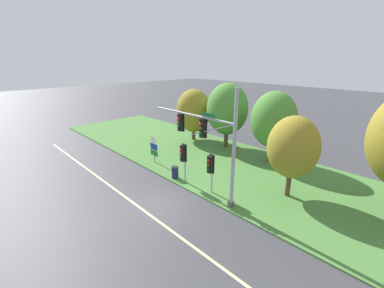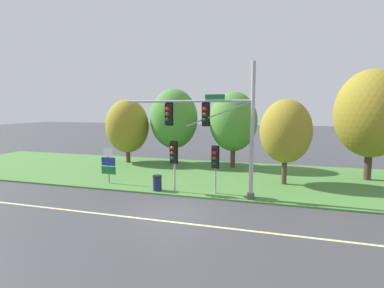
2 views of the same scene
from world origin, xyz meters
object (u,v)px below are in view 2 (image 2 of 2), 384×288
Objects in this scene: tree_behind_signpost at (233,122)px; tree_tall_centre at (371,114)px; pedestrian_signal_near_kerb at (215,160)px; trash_bin at (157,183)px; tree_nearest_road at (127,126)px; traffic_signal_mast at (215,123)px; tree_mid_verge at (286,131)px; route_sign_post at (108,163)px; pedestrian_signal_further_along at (173,156)px; tree_left_of_mast at (174,119)px.

tree_tall_centre is at bearing -10.62° from tree_behind_signpost.
pedestrian_signal_near_kerb is 3.79m from trash_bin.
pedestrian_signal_near_kerb is 0.49× the size of tree_nearest_road.
tree_tall_centre is (19.20, -1.34, 1.24)m from tree_nearest_road.
pedestrian_signal_near_kerb is at bearing -88.23° from tree_behind_signpost.
tree_nearest_road is (-9.88, 8.11, -0.82)m from traffic_signal_mast.
tree_mid_verge is 5.94× the size of trash_bin.
trash_bin is (3.77, -0.74, -0.87)m from route_sign_post.
pedestrian_signal_near_kerb is 0.45× the size of tree_behind_signpost.
pedestrian_signal_near_kerb is at bearing 103.74° from traffic_signal_mast.
tree_behind_signpost is at bearing 2.82° from tree_nearest_road.
traffic_signal_mast is at bearing -144.01° from tree_tall_centre.
pedestrian_signal_further_along is at bearing -150.01° from tree_tall_centre.
pedestrian_signal_near_kerb is at bearing -3.94° from route_sign_post.
tree_nearest_road reaches higher than tree_mid_verge.
tree_tall_centre is at bearing 19.82° from route_sign_post.
traffic_signal_mast reaches higher than tree_mid_verge.
pedestrian_signal_further_along is (-2.39, -0.31, 0.19)m from pedestrian_signal_near_kerb.
traffic_signal_mast is 2.49× the size of pedestrian_signal_further_along.
tree_nearest_road is (-9.81, 7.83, 1.32)m from pedestrian_signal_near_kerb.
tree_left_of_mast is (1.68, 7.98, 2.66)m from route_sign_post.
tree_left_of_mast is 0.88× the size of tree_tall_centre.
tree_behind_signpost is (9.55, 0.47, 0.51)m from tree_nearest_road.
pedestrian_signal_further_along reaches higher than route_sign_post.
pedestrian_signal_further_along is at bearing -9.47° from route_sign_post.
pedestrian_signal_near_kerb is 0.51× the size of tree_mid_verge.
trash_bin is (2.09, -8.72, -3.53)m from tree_left_of_mast.
tree_behind_signpost is at bearing 169.38° from tree_tall_centre.
tree_nearest_road is 0.86× the size of tree_left_of_mast.
tree_left_of_mast reaches higher than tree_mid_verge.
tree_left_of_mast is at bearing 78.09° from route_sign_post.
tree_nearest_road reaches higher than pedestrian_signal_further_along.
tree_nearest_road is 0.91× the size of tree_behind_signpost.
tree_left_of_mast is (-3.16, 8.79, 1.81)m from pedestrian_signal_further_along.
tree_behind_signpost is at bearing 76.06° from pedestrian_signal_further_along.
traffic_signal_mast reaches higher than tree_behind_signpost.
tree_tall_centre reaches higher than tree_behind_signpost.
trash_bin is (-3.47, -0.24, -1.52)m from pedestrian_signal_near_kerb.
route_sign_post is at bearing 168.91° from trash_bin.
tree_nearest_road reaches higher than trash_bin.
tree_mid_verge reaches higher than pedestrian_signal_near_kerb.
pedestrian_signal_further_along is at bearing -47.68° from tree_nearest_road.
tree_left_of_mast is (-5.63, 8.76, -0.14)m from traffic_signal_mast.
pedestrian_signal_further_along is 0.48× the size of tree_behind_signpost.
tree_tall_centre reaches higher than tree_nearest_road.
tree_nearest_road is at bearing 132.32° from pedestrian_signal_further_along.
trash_bin is at bearing -51.85° from tree_nearest_road.
tree_left_of_mast is (4.25, 0.64, 0.68)m from tree_nearest_road.
tree_left_of_mast is 1.20× the size of tree_mid_verge.
tree_left_of_mast is 15.09m from tree_tall_centre.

